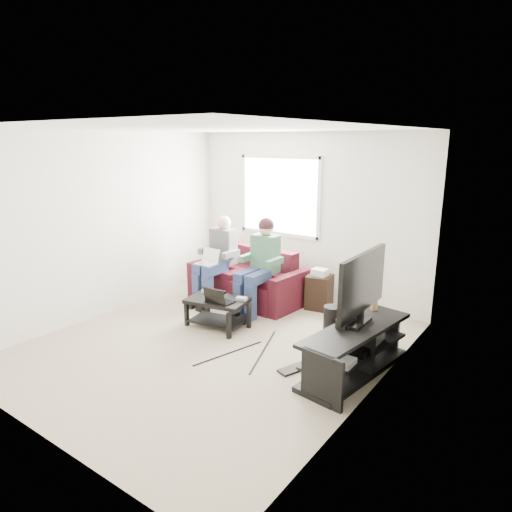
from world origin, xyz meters
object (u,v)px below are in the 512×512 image
object	(u,v)px
sofa	(249,281)
tv_stand	(355,353)
end_table	(319,291)
tv	(362,285)
subwoofer	(331,324)
coffee_table	(217,306)

from	to	relation	value
sofa	tv_stand	bearing A→B (deg)	-27.51
tv_stand	end_table	distance (m)	1.97
tv	end_table	size ratio (longest dim) A/B	1.78
subwoofer	coffee_table	bearing A→B (deg)	-162.82
coffee_table	subwoofer	xyz separation A→B (m)	(1.48, 0.46, -0.06)
sofa	coffee_table	world-z (taller)	sofa
sofa	end_table	world-z (taller)	sofa
tv_stand	subwoofer	distance (m)	0.78
tv	sofa	bearing A→B (deg)	154.45
tv	subwoofer	xyz separation A→B (m)	(-0.55, 0.45, -0.75)
tv_stand	coffee_table	bearing A→B (deg)	177.36
subwoofer	end_table	distance (m)	1.19
coffee_table	tv_stand	distance (m)	2.04
coffee_table	tv	bearing A→B (deg)	0.18
coffee_table	tv	size ratio (longest dim) A/B	0.80
sofa	subwoofer	size ratio (longest dim) A/B	3.79
subwoofer	end_table	size ratio (longest dim) A/B	0.77
tv	end_table	xyz separation A→B (m)	(-1.24, 1.42, -0.71)
sofa	subwoofer	world-z (taller)	sofa
sofa	tv_stand	size ratio (longest dim) A/B	1.10
subwoofer	end_table	xyz separation A→B (m)	(-0.69, 0.97, 0.04)
tv	end_table	world-z (taller)	tv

